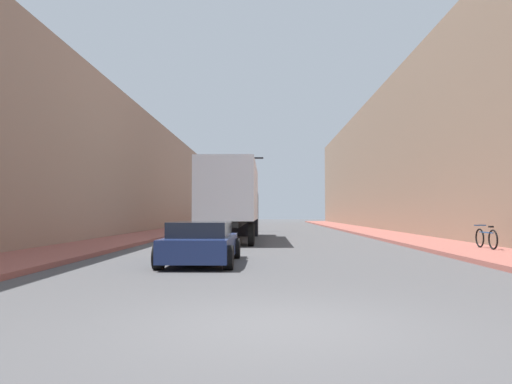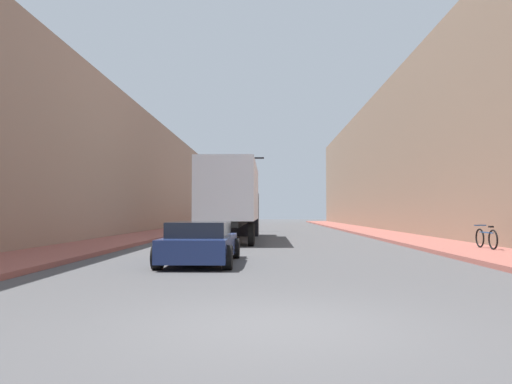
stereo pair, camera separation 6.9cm
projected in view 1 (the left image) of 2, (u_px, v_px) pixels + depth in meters
The scene contains 9 objects.
ground_plane at pixel (277, 326), 6.49m from camera, with size 200.00×200.00×0.00m, color #4C4C4F.
sidewalk_right at pixel (369, 232), 36.31m from camera, with size 3.08×80.00×0.15m.
sidewalk_left at pixel (168, 231), 36.61m from camera, with size 3.08×80.00×0.15m.
building_right at pixel (431, 155), 36.45m from camera, with size 6.00×80.00×11.41m.
building_left at pixel (108, 172), 36.88m from camera, with size 6.00×80.00×8.87m.
semi_truck at pixel (233, 199), 26.79m from camera, with size 2.59×12.34×3.91m.
sedan_car at pixel (202, 243), 14.43m from camera, with size 2.05×4.53×1.21m.
traffic_signal_gantry at pixel (214, 177), 38.48m from camera, with size 5.40×0.35×5.97m.
parked_bicycle at pixel (486, 238), 18.28m from camera, with size 0.44×1.82×0.86m.
Camera 1 is at (-0.14, -6.56, 1.48)m, focal length 35.00 mm.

